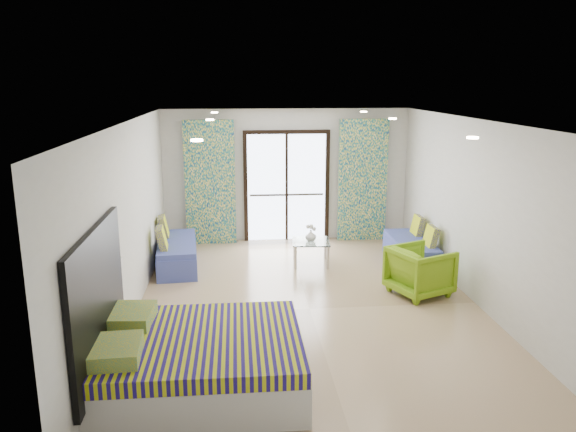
{
  "coord_description": "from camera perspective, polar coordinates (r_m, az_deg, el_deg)",
  "views": [
    {
      "loc": [
        -1.02,
        -7.57,
        3.24
      ],
      "look_at": [
        -0.22,
        1.04,
        1.15
      ],
      "focal_mm": 35.0,
      "sensor_mm": 36.0,
      "label": 1
    }
  ],
  "objects": [
    {
      "name": "downlight_a",
      "position": [
        5.62,
        -9.25,
        7.6
      ],
      "size": [
        0.12,
        0.12,
        0.02
      ],
      "primitive_type": "cylinder",
      "color": "#FFE0B2",
      "rests_on": "ceiling"
    },
    {
      "name": "wall_back",
      "position": [
        11.53,
        -0.16,
        4.15
      ],
      "size": [
        5.0,
        0.01,
        2.7
      ],
      "primitive_type": null,
      "color": "silver",
      "rests_on": "ground"
    },
    {
      "name": "downlight_c",
      "position": [
        8.6,
        -7.94,
        9.66
      ],
      "size": [
        0.12,
        0.12,
        0.02
      ],
      "primitive_type": "cylinder",
      "color": "#FFE0B2",
      "rests_on": "ceiling"
    },
    {
      "name": "ceiling",
      "position": [
        7.66,
        2.39,
        9.54
      ],
      "size": [
        5.0,
        7.5,
        0.01
      ],
      "primitive_type": null,
      "color": "silver",
      "rests_on": "ground"
    },
    {
      "name": "bed",
      "position": [
        6.28,
        -9.18,
        -14.32
      ],
      "size": [
        2.19,
        1.78,
        0.75
      ],
      "color": "silver",
      "rests_on": "floor"
    },
    {
      "name": "switch_plate",
      "position": [
        7.28,
        -16.58,
        -4.49
      ],
      "size": [
        0.02,
        0.1,
        0.1
      ],
      "primitive_type": "cube",
      "color": "silver",
      "rests_on": "wall_left"
    },
    {
      "name": "floor",
      "position": [
        8.3,
        2.2,
        -9.4
      ],
      "size": [
        5.0,
        7.5,
        0.01
      ],
      "primitive_type": null,
      "color": "#9B7D5C",
      "rests_on": "ground"
    },
    {
      "name": "curtain_left",
      "position": [
        11.33,
        -7.92,
        3.34
      ],
      "size": [
        1.0,
        0.1,
        2.5
      ],
      "primitive_type": "cube",
      "color": "silver",
      "rests_on": "floor"
    },
    {
      "name": "downlight_b",
      "position": [
        6.1,
        18.24,
        7.57
      ],
      "size": [
        0.12,
        0.12,
        0.02
      ],
      "primitive_type": "cylinder",
      "color": "#FFE0B2",
      "rests_on": "ceiling"
    },
    {
      "name": "wall_front",
      "position": [
        4.38,
        8.87,
        -12.09
      ],
      "size": [
        5.0,
        0.01,
        2.7
      ],
      "primitive_type": null,
      "color": "silver",
      "rests_on": "ground"
    },
    {
      "name": "curtain_right",
      "position": [
        11.61,
        7.58,
        3.59
      ],
      "size": [
        1.0,
        0.1,
        2.5
      ],
      "primitive_type": "cube",
      "color": "silver",
      "rests_on": "floor"
    },
    {
      "name": "daybed_left",
      "position": [
        10.19,
        -11.26,
        -3.66
      ],
      "size": [
        0.81,
        1.76,
        0.84
      ],
      "rotation": [
        0.0,
        0.0,
        0.08
      ],
      "color": "#404C99",
      "rests_on": "floor"
    },
    {
      "name": "downlight_f",
      "position": [
        10.86,
        7.7,
        10.46
      ],
      "size": [
        0.12,
        0.12,
        0.02
      ],
      "primitive_type": "cylinder",
      "color": "#FFE0B2",
      "rests_on": "ceiling"
    },
    {
      "name": "downlight_e",
      "position": [
        10.6,
        -7.48,
        10.39
      ],
      "size": [
        0.12,
        0.12,
        0.02
      ],
      "primitive_type": "cylinder",
      "color": "#FFE0B2",
      "rests_on": "ceiling"
    },
    {
      "name": "balcony_door",
      "position": [
        11.51,
        -0.14,
        3.67
      ],
      "size": [
        1.76,
        0.08,
        2.28
      ],
      "color": "black",
      "rests_on": "floor"
    },
    {
      "name": "daybed_right",
      "position": [
        10.42,
        12.46,
        -3.42
      ],
      "size": [
        0.65,
        1.62,
        0.8
      ],
      "rotation": [
        0.0,
        0.0,
        -0.01
      ],
      "color": "#404C99",
      "rests_on": "floor"
    },
    {
      "name": "wall_left",
      "position": [
        7.94,
        -15.89,
        -0.7
      ],
      "size": [
        0.01,
        7.5,
        2.7
      ],
      "primitive_type": null,
      "color": "silver",
      "rests_on": "ground"
    },
    {
      "name": "downlight_d",
      "position": [
        8.93,
        10.59,
        9.7
      ],
      "size": [
        0.12,
        0.12,
        0.02
      ],
      "primitive_type": "cylinder",
      "color": "#FFE0B2",
      "rests_on": "ceiling"
    },
    {
      "name": "coffee_table",
      "position": [
        10.12,
        2.34,
        -2.8
      ],
      "size": [
        0.71,
        0.71,
        0.76
      ],
      "rotation": [
        0.0,
        0.0,
        -0.08
      ],
      "color": "silver",
      "rests_on": "floor"
    },
    {
      "name": "wall_right",
      "position": [
        8.56,
        19.12,
        0.08
      ],
      "size": [
        0.01,
        7.5,
        2.7
      ],
      "primitive_type": null,
      "color": "silver",
      "rests_on": "ground"
    },
    {
      "name": "vase",
      "position": [
        10.07,
        2.33,
        -2.02
      ],
      "size": [
        0.24,
        0.24,
        0.2
      ],
      "primitive_type": "imported",
      "rotation": [
        0.0,
        0.0,
        -0.21
      ],
      "color": "white",
      "rests_on": "coffee_table"
    },
    {
      "name": "headboard",
      "position": [
        6.13,
        -18.71,
        -8.07
      ],
      "size": [
        0.06,
        2.1,
        1.5
      ],
      "primitive_type": "cube",
      "color": "black",
      "rests_on": "floor"
    },
    {
      "name": "balcony_rail",
      "position": [
        11.58,
        -0.15,
        2.18
      ],
      "size": [
        1.52,
        0.03,
        0.04
      ],
      "primitive_type": "cube",
      "color": "#595451",
      "rests_on": "balcony_door"
    },
    {
      "name": "armchair",
      "position": [
        8.93,
        13.28,
        -5.21
      ],
      "size": [
        1.02,
        1.04,
        0.83
      ],
      "primitive_type": "imported",
      "rotation": [
        0.0,
        0.0,
        1.97
      ],
      "color": "#75A415",
      "rests_on": "floor"
    }
  ]
}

